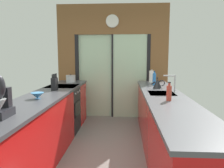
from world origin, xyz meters
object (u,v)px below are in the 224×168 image
soap_bottle_far (154,79)px  paper_towel_roll (152,77)px  stand_mixer (0,101)px  stock_pot (71,79)px  kettle (157,83)px  knife_block (54,84)px  oven_range (63,109)px  soap_bottle_near (169,93)px  mixing_bowl (37,96)px

soap_bottle_far → paper_towel_roll: paper_towel_roll is taller
stand_mixer → stock_pot: size_ratio=2.02×
kettle → soap_bottle_far: size_ratio=0.86×
knife_block → soap_bottle_far: 1.94m
oven_range → stand_mixer: 2.26m
stand_mixer → soap_bottle_near: 1.99m
mixing_bowl → paper_towel_roll: paper_towel_roll is taller
knife_block → soap_bottle_far: size_ratio=1.03×
soap_bottle_near → kettle: bearing=89.9°
stock_pot → paper_towel_roll: (1.78, 0.04, 0.05)m
oven_range → kettle: bearing=-6.7°
mixing_bowl → stand_mixer: 0.91m
oven_range → kettle: 1.90m
soap_bottle_far → kettle: bearing=-89.7°
stand_mixer → soap_bottle_near: bearing=26.6°
stand_mixer → kettle: size_ratio=1.71×
mixing_bowl → soap_bottle_far: (1.78, 1.51, 0.08)m
stock_pot → kettle: size_ratio=0.85×
mixing_bowl → knife_block: (0.00, 0.74, 0.07)m
oven_range → stand_mixer: stand_mixer is taller
oven_range → soap_bottle_far: soap_bottle_far is taller
kettle → paper_towel_roll: 0.85m
mixing_bowl → kettle: bearing=30.8°
knife_block → oven_range: bearing=92.0°
mixing_bowl → soap_bottle_far: 2.33m
mixing_bowl → soap_bottle_far: soap_bottle_far is taller
stock_pot → oven_range: bearing=-91.8°
mixing_bowl → kettle: 2.07m
oven_range → mixing_bowl: (0.02, -1.27, 0.51)m
oven_range → soap_bottle_far: 1.91m
kettle → stock_pot: bearing=155.6°
soap_bottle_near → knife_block: bearing=157.0°
kettle → soap_bottle_far: soap_bottle_far is taller
stock_pot → paper_towel_roll: size_ratio=0.73×
oven_range → kettle: size_ratio=3.75×
stand_mixer → soap_bottle_far: size_ratio=1.48×
knife_block → stand_mixer: (-0.00, -1.65, 0.05)m
soap_bottle_near → paper_towel_roll: (0.00, 1.93, 0.02)m
kettle → soap_bottle_near: soap_bottle_near is taller
soap_bottle_near → soap_bottle_far: size_ratio=0.88×
soap_bottle_near → soap_bottle_far: 1.52m
oven_range → knife_block: 0.78m
stand_mixer → soap_bottle_far: bearing=53.5°
mixing_bowl → paper_towel_roll: (1.78, 1.91, 0.08)m
stock_pot → kettle: bearing=-24.4°
mixing_bowl → soap_bottle_near: (1.78, -0.01, 0.06)m
kettle → soap_bottle_near: 1.07m
knife_block → soap_bottle_far: bearing=23.2°
soap_bottle_near → soap_bottle_far: (-0.00, 1.52, 0.02)m
soap_bottle_far → oven_range: bearing=-172.6°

